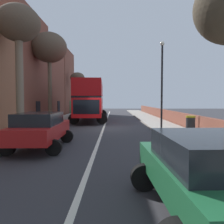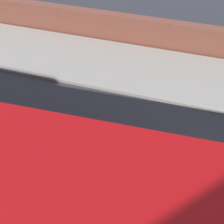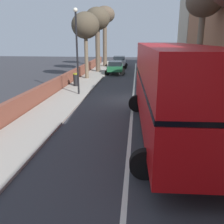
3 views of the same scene
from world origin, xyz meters
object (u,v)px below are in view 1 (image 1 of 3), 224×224
Objects in this scene: double_decker_bus at (90,99)px; parked_car_green_right_1 at (207,170)px; parked_car_blue_left_2 at (94,108)px; parked_car_red_left_0 at (40,128)px; street_tree_left_0 at (77,80)px; lamppost_right at (162,78)px; street_tree_left_2 at (49,49)px; street_tree_left_4 at (19,28)px; litter_bin_right at (190,126)px.

double_decker_bus is 2.71× the size of parked_car_green_right_1.
parked_car_blue_left_2 is at bearing 98.82° from parked_car_green_right_1.
parked_car_red_left_0 is 1.09× the size of parked_car_green_right_1.
street_tree_left_0 reaches higher than parked_car_green_right_1.
double_decker_bus is 1.76× the size of lamppost_right.
parked_car_green_right_1 is 32.62m from parked_car_blue_left_2.
street_tree_left_2 is (-3.51, -2.93, 4.63)m from double_decker_bus.
street_tree_left_2 reaches higher than parked_car_green_right_1.
street_tree_left_4 is at bearing -166.80° from lamppost_right.
street_tree_left_4 is (-7.64, 10.05, 5.80)m from parked_car_green_right_1.
street_tree_left_0 is (-3.22, 11.25, 3.05)m from double_decker_bus.
street_tree_left_2 is at bearing 153.71° from lamppost_right.
street_tree_left_0 is (-2.42, 25.22, 4.47)m from parked_car_red_left_0.
parked_car_red_left_0 is 26.32m from parked_car_blue_left_2.
parked_car_green_right_1 is 32.32m from street_tree_left_0.
litter_bin_right is at bearing -57.26° from double_decker_bus.
parked_car_green_right_1 is at bearing -52.76° from street_tree_left_4.
street_tree_left_2 reaches higher than double_decker_bus.
litter_bin_right is at bearing -65.23° from street_tree_left_0.
lamppost_right is at bearing -71.21° from parked_car_blue_left_2.
parked_car_blue_left_2 is 0.50× the size of street_tree_left_2.
lamppost_right is at bearing -63.98° from street_tree_left_0.
street_tree_left_2 is at bearing -100.06° from parked_car_blue_left_2.
double_decker_bus is 12.10m from street_tree_left_0.
parked_car_green_right_1 is at bearing -65.55° from street_tree_left_2.
parked_car_green_right_1 is (4.20, -19.88, -1.46)m from double_decker_bus.
parked_car_red_left_0 is 0.69× the size of street_tree_left_0.
street_tree_left_4 is at bearing -96.78° from parked_car_blue_left_2.
litter_bin_right is at bearing -71.45° from parked_car_blue_left_2.
lamppost_right reaches higher than litter_bin_right.
parked_car_blue_left_2 is 24.51m from litter_bin_right.
parked_car_red_left_0 is 0.53× the size of street_tree_left_2.
double_decker_bus is 2.48× the size of parked_car_red_left_0.
street_tree_left_0 is at bearing 116.02° from lamppost_right.
street_tree_left_4 is at bearing -89.40° from street_tree_left_2.
parked_car_green_right_1 is 0.98× the size of parked_car_blue_left_2.
parked_car_red_left_0 is 7.75m from parked_car_green_right_1.
parked_car_blue_left_2 is at bearing 24.32° from street_tree_left_0.
parked_car_green_right_1 reaches higher than litter_bin_right.
street_tree_left_0 is at bearing 95.48° from parked_car_red_left_0.
parked_car_red_left_0 is at bearing -76.22° from street_tree_left_2.
street_tree_left_2 is (-0.29, -14.18, 1.59)m from street_tree_left_0.
parked_car_red_left_0 reaches higher than parked_car_green_right_1.
street_tree_left_4 is (0.07, -6.91, -0.29)m from street_tree_left_2.
street_tree_left_0 reaches higher than lamppost_right.
parked_car_red_left_0 is at bearing -57.47° from street_tree_left_4.
parked_car_blue_left_2 is 5.23m from street_tree_left_0.
street_tree_left_0 reaches higher than parked_car_blue_left_2.
street_tree_left_4 reaches higher than parked_car_blue_left_2.
parked_car_red_left_0 is 0.56× the size of street_tree_left_4.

